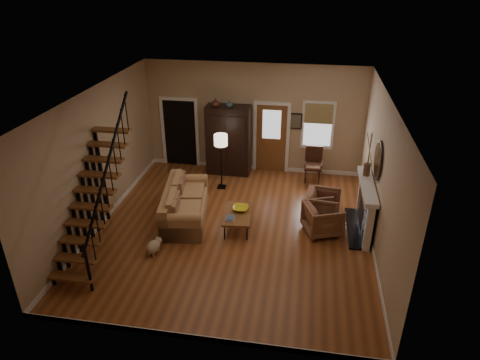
% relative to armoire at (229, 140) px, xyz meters
% --- Properties ---
extents(room, '(7.00, 7.33, 3.30)m').
position_rel_armoire_xyz_m(room, '(0.29, -1.39, 0.46)').
color(room, brown).
rests_on(room, ground).
extents(staircase, '(0.94, 2.80, 3.20)m').
position_rel_armoire_xyz_m(staircase, '(-2.08, -4.45, 0.55)').
color(staircase, brown).
rests_on(staircase, ground).
extents(fireplace, '(0.33, 1.95, 2.30)m').
position_rel_armoire_xyz_m(fireplace, '(3.83, -2.65, -0.31)').
color(fireplace, black).
rests_on(fireplace, ground).
extents(armoire, '(1.30, 0.60, 2.10)m').
position_rel_armoire_xyz_m(armoire, '(0.00, 0.00, 0.00)').
color(armoire, black).
rests_on(armoire, ground).
extents(vase_a, '(0.24, 0.24, 0.25)m').
position_rel_armoire_xyz_m(vase_a, '(-0.35, -0.10, 1.17)').
color(vase_a, '#4C2619').
rests_on(vase_a, armoire).
extents(vase_b, '(0.20, 0.20, 0.21)m').
position_rel_armoire_xyz_m(vase_b, '(0.05, -0.10, 1.16)').
color(vase_b, '#334C60').
rests_on(vase_b, armoire).
extents(sofa, '(1.33, 2.39, 0.84)m').
position_rel_armoire_xyz_m(sofa, '(-0.57, -2.85, -0.63)').
color(sofa, '#B28051').
rests_on(sofa, ground).
extents(coffee_table, '(0.75, 1.18, 0.43)m').
position_rel_armoire_xyz_m(coffee_table, '(0.79, -3.09, -0.83)').
color(coffee_table, brown).
rests_on(coffee_table, ground).
extents(bowl, '(0.38, 0.38, 0.09)m').
position_rel_armoire_xyz_m(bowl, '(0.84, -2.94, -0.57)').
color(bowl, yellow).
rests_on(bowl, coffee_table).
extents(books, '(0.21, 0.28, 0.05)m').
position_rel_armoire_xyz_m(books, '(0.67, -3.39, -0.59)').
color(books, beige).
rests_on(books, coffee_table).
extents(armchair_left, '(1.06, 1.04, 0.75)m').
position_rel_armoire_xyz_m(armchair_left, '(2.82, -2.92, -0.67)').
color(armchair_left, brown).
rests_on(armchair_left, ground).
extents(armchair_right, '(0.92, 0.90, 0.75)m').
position_rel_armoire_xyz_m(armchair_right, '(2.82, -2.30, -0.67)').
color(armchair_right, brown).
rests_on(armchair_right, ground).
extents(floor_lamp, '(0.38, 0.38, 1.62)m').
position_rel_armoire_xyz_m(floor_lamp, '(-0.01, -1.06, -0.24)').
color(floor_lamp, black).
rests_on(floor_lamp, ground).
extents(side_chair, '(0.54, 0.54, 1.02)m').
position_rel_armoire_xyz_m(side_chair, '(2.55, -0.20, -0.54)').
color(side_chair, '#3B1F12').
rests_on(side_chair, ground).
extents(dog, '(0.36, 0.50, 0.33)m').
position_rel_armoire_xyz_m(dog, '(-0.87, -4.40, -0.89)').
color(dog, tan).
rests_on(dog, ground).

